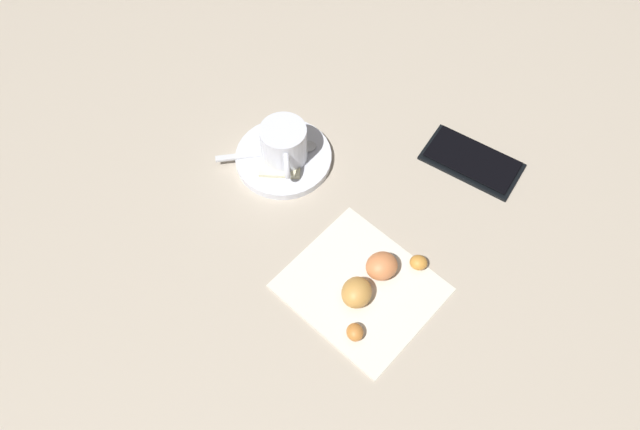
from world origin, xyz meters
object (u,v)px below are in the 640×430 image
(croissant, at_px, (372,281))
(sugar_packet, at_px, (281,169))
(teaspoon, at_px, (283,150))
(cell_phone, at_px, (472,161))
(saucer, at_px, (284,158))
(napkin, at_px, (361,287))
(espresso_cup, at_px, (284,144))

(croissant, bearing_deg, sugar_packet, -15.85)
(croissant, bearing_deg, teaspoon, -20.67)
(cell_phone, bearing_deg, saucer, 38.93)
(napkin, bearing_deg, sugar_packet, -18.80)
(cell_phone, bearing_deg, espresso_cup, 39.67)
(teaspoon, bearing_deg, napkin, 156.61)
(teaspoon, height_order, sugar_packet, teaspoon)
(espresso_cup, height_order, napkin, espresso_cup)
(teaspoon, xyz_separation_m, sugar_packet, (-0.02, 0.03, 0.00))
(espresso_cup, distance_m, croissant, 0.23)
(teaspoon, distance_m, sugar_packet, 0.03)
(sugar_packet, height_order, cell_phone, sugar_packet)
(teaspoon, relative_size, cell_phone, 0.80)
(napkin, xyz_separation_m, cell_phone, (-0.00, -0.25, 0.00))
(teaspoon, bearing_deg, saucer, 135.31)
(napkin, bearing_deg, croissant, -138.96)
(espresso_cup, relative_size, napkin, 0.43)
(teaspoon, distance_m, croissant, 0.24)
(espresso_cup, xyz_separation_m, teaspoon, (0.01, -0.01, -0.03))
(saucer, xyz_separation_m, teaspoon, (0.01, -0.01, 0.01))
(cell_phone, bearing_deg, napkin, 89.75)
(teaspoon, bearing_deg, espresso_cup, 144.72)
(sugar_packet, bearing_deg, teaspoon, 90.73)
(espresso_cup, bearing_deg, cell_phone, -140.33)
(sugar_packet, xyz_separation_m, croissant, (-0.20, 0.06, 0.00))
(espresso_cup, relative_size, croissant, 0.50)
(croissant, bearing_deg, napkin, 41.04)
(napkin, bearing_deg, saucer, -22.70)
(croissant, bearing_deg, saucer, -19.92)
(espresso_cup, height_order, teaspoon, espresso_cup)
(croissant, relative_size, cell_phone, 1.07)
(croissant, xyz_separation_m, cell_phone, (0.01, -0.25, -0.01))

